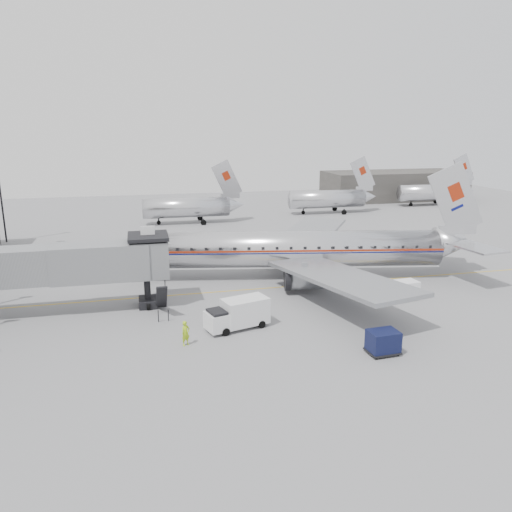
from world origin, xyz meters
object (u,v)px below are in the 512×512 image
at_px(baggage_cart_navy, 383,342).
at_px(baggage_cart_white, 406,289).
at_px(service_van, 238,313).
at_px(ramp_worker, 186,333).
at_px(airliner, 300,249).

relative_size(baggage_cart_navy, baggage_cart_white, 0.96).
relative_size(service_van, baggage_cart_white, 2.26).
relative_size(baggage_cart_white, ramp_worker, 1.27).
bearing_deg(service_van, airliner, 37.14).
height_order(service_van, ramp_worker, service_van).
relative_size(airliner, baggage_cart_navy, 16.75).
xyz_separation_m(service_van, baggage_cart_navy, (8.88, -6.84, -0.33)).
height_order(service_van, baggage_cart_white, service_van).
xyz_separation_m(airliner, service_van, (-9.07, -12.02, -1.80)).
bearing_deg(baggage_cart_navy, airliner, 85.83).
relative_size(service_van, ramp_worker, 2.87).
distance_m(airliner, baggage_cart_white, 11.64).
bearing_deg(airliner, ramp_worker, -122.18).
height_order(airliner, baggage_cart_white, airliner).
relative_size(service_van, baggage_cart_navy, 2.35).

